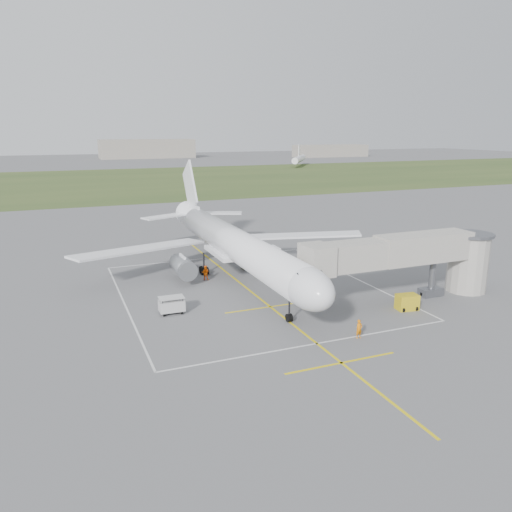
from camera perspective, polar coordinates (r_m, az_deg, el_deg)
name	(u,v)px	position (r m, az deg, el deg)	size (l,w,h in m)	color
ground	(237,281)	(61.24, -2.15, -2.85)	(700.00, 700.00, 0.00)	#565659
grass_strip	(112,182)	(186.96, -16.16, 8.16)	(700.00, 120.00, 0.02)	#334A20
apron_markings	(255,295)	(56.07, -0.09, -4.46)	(28.20, 60.00, 0.01)	yellow
airliner	(235,245)	(60.79, -2.43, 1.30)	(38.93, 46.75, 13.52)	white
jet_bridge	(417,257)	(56.35, 17.95, -0.06)	(23.40, 5.00, 7.20)	gray
gpu_unit	(407,302)	(53.69, 16.89, -5.07)	(2.32, 1.78, 1.61)	gold
baggage_cart	(172,305)	(51.00, -9.61, -5.55)	(2.52, 1.54, 1.73)	silver
ramp_worker_nose	(359,329)	(45.55, 11.70, -8.16)	(0.62, 0.41, 1.71)	orange
ramp_worker_wing	(205,273)	(61.63, -5.81, -1.91)	(0.89, 0.70, 1.84)	#F95B07
distant_hangars	(55,152)	(320.49, -21.95, 10.93)	(345.00, 49.00, 12.00)	gray
distant_aircraft	(123,164)	(226.41, -14.94, 10.11)	(200.58, 38.98, 8.85)	white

